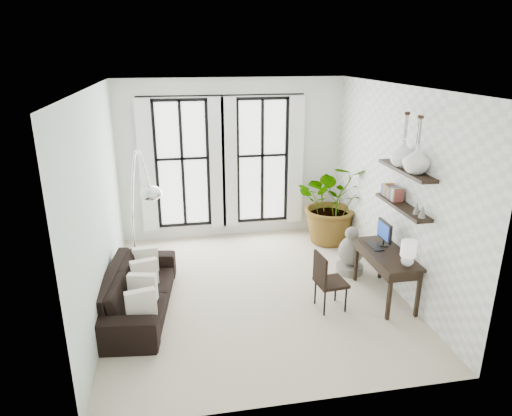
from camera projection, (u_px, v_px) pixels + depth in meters
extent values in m
plane|color=beige|center=(255.00, 292.00, 7.34)|extent=(5.00, 5.00, 0.00)
plane|color=white|center=(255.00, 87.00, 6.30)|extent=(5.00, 5.00, 0.00)
plane|color=silver|center=(98.00, 206.00, 6.43)|extent=(0.00, 5.00, 5.00)
plane|color=white|center=(395.00, 189.00, 7.20)|extent=(0.00, 5.00, 5.00)
plane|color=white|center=(233.00, 160.00, 9.14)|extent=(4.50, 0.00, 4.50)
cube|color=white|center=(182.00, 165.00, 8.96)|extent=(1.00, 0.02, 2.50)
cube|color=white|center=(147.00, 168.00, 8.75)|extent=(0.30, 0.04, 2.60)
cube|color=white|center=(217.00, 164.00, 8.98)|extent=(0.30, 0.04, 2.60)
cube|color=white|center=(262.00, 161.00, 9.23)|extent=(1.00, 0.02, 2.50)
cube|color=white|center=(229.00, 164.00, 9.03)|extent=(0.30, 0.04, 2.60)
cube|color=white|center=(296.00, 161.00, 9.26)|extent=(0.30, 0.04, 2.60)
cylinder|color=black|center=(222.00, 95.00, 8.58)|extent=(3.20, 0.03, 0.03)
cube|color=black|center=(402.00, 207.00, 6.71)|extent=(0.25, 1.30, 0.05)
cube|color=black|center=(406.00, 170.00, 6.53)|extent=(0.25, 1.30, 0.05)
cube|color=red|center=(386.00, 189.00, 7.18)|extent=(0.16, 0.04, 0.18)
cube|color=#3A70CC|center=(387.00, 189.00, 7.14)|extent=(0.16, 0.04, 0.18)
cube|color=#C3892B|center=(389.00, 190.00, 7.10)|extent=(0.16, 0.04, 0.18)
cube|color=#2F8F5D|center=(390.00, 191.00, 7.06)|extent=(0.16, 0.04, 0.18)
cube|color=#7C44A0|center=(391.00, 192.00, 7.02)|extent=(0.16, 0.04, 0.18)
cube|color=orange|center=(393.00, 193.00, 6.97)|extent=(0.16, 0.04, 0.18)
cube|color=#505050|center=(394.00, 194.00, 6.93)|extent=(0.16, 0.04, 0.18)
cube|color=teal|center=(395.00, 194.00, 6.89)|extent=(0.16, 0.04, 0.18)
cube|color=#C1B38A|center=(397.00, 195.00, 6.85)|extent=(0.16, 0.04, 0.18)
cube|color=brown|center=(398.00, 196.00, 6.81)|extent=(0.16, 0.04, 0.18)
cone|color=gray|center=(417.00, 208.00, 6.30)|extent=(0.10, 0.10, 0.18)
cone|color=gray|center=(423.00, 211.00, 6.16)|extent=(0.10, 0.10, 0.18)
imported|color=black|center=(138.00, 290.00, 6.72)|extent=(1.15, 2.35, 0.66)
cube|color=silver|center=(141.00, 304.00, 6.03)|extent=(0.40, 0.12, 0.40)
cube|color=silver|center=(143.00, 287.00, 6.46)|extent=(0.40, 0.12, 0.40)
cube|color=silver|center=(144.00, 272.00, 6.90)|extent=(0.40, 0.12, 0.40)
cube|color=silver|center=(146.00, 259.00, 7.33)|extent=(0.40, 0.12, 0.40)
imported|color=#2D7228|center=(333.00, 202.00, 9.02)|extent=(1.65, 1.48, 1.67)
cube|color=black|center=(387.00, 254.00, 6.92)|extent=(0.55, 1.31, 0.04)
cube|color=black|center=(385.00, 259.00, 6.95)|extent=(0.50, 1.25, 0.12)
cube|color=black|center=(389.00, 297.00, 6.45)|extent=(0.05, 0.05, 0.73)
cube|color=black|center=(418.00, 294.00, 6.53)|extent=(0.05, 0.05, 0.73)
cube|color=black|center=(356.00, 260.00, 7.57)|extent=(0.05, 0.05, 0.73)
cube|color=black|center=(381.00, 258.00, 7.65)|extent=(0.05, 0.05, 0.73)
cube|color=black|center=(385.00, 231.00, 7.08)|extent=(0.04, 0.42, 0.30)
cube|color=navy|center=(383.00, 231.00, 7.07)|extent=(0.00, 0.36, 0.24)
cube|color=black|center=(374.00, 246.00, 7.13)|extent=(0.15, 0.40, 0.02)
sphere|color=silver|center=(407.00, 261.00, 6.43)|extent=(0.18, 0.18, 0.18)
cylinder|color=white|center=(409.00, 249.00, 6.37)|extent=(0.22, 0.22, 0.22)
cube|color=black|center=(331.00, 283.00, 6.75)|extent=(0.47, 0.47, 0.05)
cube|color=black|center=(320.00, 270.00, 6.62)|extent=(0.08, 0.43, 0.47)
cylinder|color=black|center=(323.00, 303.00, 6.63)|extent=(0.03, 0.03, 0.40)
cylinder|color=black|center=(345.00, 301.00, 6.69)|extent=(0.03, 0.03, 0.40)
cylinder|color=black|center=(316.00, 291.00, 6.95)|extent=(0.03, 0.03, 0.40)
cylinder|color=black|center=(337.00, 289.00, 7.01)|extent=(0.03, 0.03, 0.40)
cylinder|color=silver|center=(137.00, 272.00, 7.89)|extent=(0.35, 0.35, 0.10)
cylinder|color=silver|center=(135.00, 246.00, 7.73)|extent=(0.03, 0.03, 0.97)
ellipsoid|color=silver|center=(151.00, 193.00, 6.34)|extent=(0.31, 0.31, 0.20)
cylinder|color=gray|center=(349.00, 268.00, 7.97)|extent=(0.47, 0.47, 0.14)
ellipsoid|color=gray|center=(351.00, 251.00, 7.86)|extent=(0.42, 0.42, 0.52)
sphere|color=gray|center=(352.00, 234.00, 7.75)|extent=(0.23, 0.23, 0.23)
imported|color=white|center=(417.00, 159.00, 6.23)|extent=(0.37, 0.37, 0.38)
imported|color=white|center=(403.00, 153.00, 6.60)|extent=(0.37, 0.37, 0.38)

